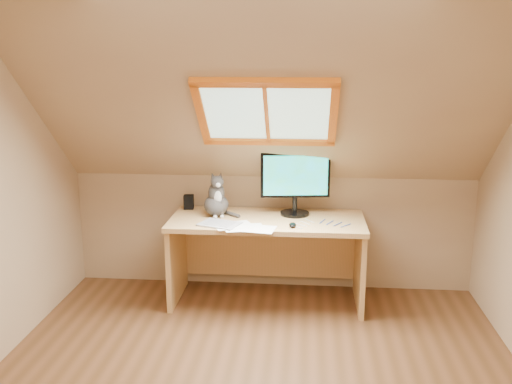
# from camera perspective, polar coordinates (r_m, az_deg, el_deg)

# --- Properties ---
(room_shell) EXTENTS (3.52, 3.52, 2.41)m
(room_shell) POSITION_cam_1_polar(r_m,az_deg,el_deg) (3.07, -0.43, 2.33)
(room_shell) COLOR tan
(room_shell) RESTS_ON ground
(desk) EXTENTS (1.59, 0.70, 0.73)m
(desk) POSITION_cam_1_polar(r_m,az_deg,el_deg) (4.80, 1.17, -5.01)
(desk) COLOR tan
(desk) RESTS_ON ground
(monitor) EXTENTS (0.57, 0.24, 0.53)m
(monitor) POSITION_cam_1_polar(r_m,az_deg,el_deg) (4.72, 3.95, 1.26)
(monitor) COLOR black
(monitor) RESTS_ON desk
(cat) EXTENTS (0.28, 0.30, 0.38)m
(cat) POSITION_cam_1_polar(r_m,az_deg,el_deg) (4.73, -3.98, -0.79)
(cat) COLOR #494441
(cat) RESTS_ON desk
(desk_speaker) EXTENTS (0.09, 0.09, 0.12)m
(desk_speaker) POSITION_cam_1_polar(r_m,az_deg,el_deg) (4.99, -6.74, -1.00)
(desk_speaker) COLOR black
(desk_speaker) RESTS_ON desk
(graphics_tablet) EXTENTS (0.36, 0.31, 0.01)m
(graphics_tablet) POSITION_cam_1_polar(r_m,az_deg,el_deg) (4.51, -3.66, -3.22)
(graphics_tablet) COLOR #B2B2B7
(graphics_tablet) RESTS_ON desk
(mouse) EXTENTS (0.06, 0.10, 0.03)m
(mouse) POSITION_cam_1_polar(r_m,az_deg,el_deg) (4.45, 3.68, -3.30)
(mouse) COLOR black
(mouse) RESTS_ON desk
(papers) EXTENTS (0.35, 0.30, 0.01)m
(papers) POSITION_cam_1_polar(r_m,az_deg,el_deg) (4.43, -1.13, -3.53)
(papers) COLOR white
(papers) RESTS_ON desk
(cables) EXTENTS (0.51, 0.26, 0.01)m
(cables) POSITION_cam_1_polar(r_m,az_deg,el_deg) (4.55, 6.61, -3.17)
(cables) COLOR silver
(cables) RESTS_ON desk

